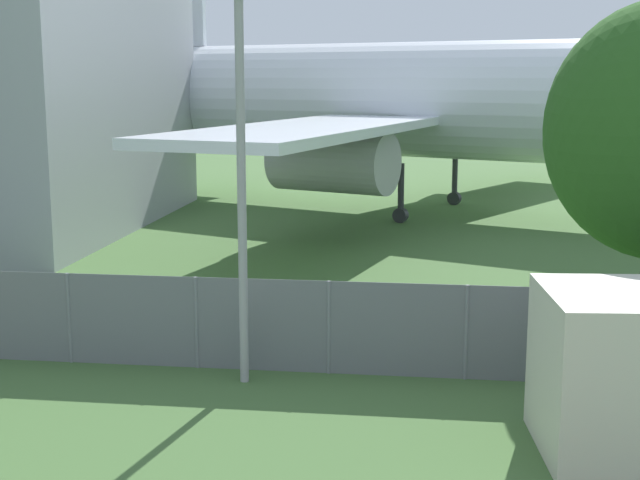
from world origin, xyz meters
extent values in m
cylinder|color=slate|center=(-2.55, 10.70, 0.89)|extent=(0.07, 0.07, 1.79)
cylinder|color=slate|center=(0.00, 10.70, 0.89)|extent=(0.07, 0.07, 1.79)
cylinder|color=slate|center=(2.55, 10.70, 0.89)|extent=(0.07, 0.07, 1.79)
cylinder|color=slate|center=(5.09, 10.70, 0.89)|extent=(0.07, 0.07, 1.79)
cylinder|color=slate|center=(7.64, 10.70, 0.89)|extent=(0.07, 0.07, 1.79)
cube|color=slate|center=(0.00, 10.70, 0.89)|extent=(56.00, 0.01, 1.79)
cylinder|color=white|center=(5.72, 30.45, 4.57)|extent=(31.48, 16.62, 4.61)
cone|color=white|center=(-11.79, 37.74, 4.57)|extent=(6.91, 6.04, 4.15)
cube|color=white|center=(7.90, 39.87, 3.88)|extent=(11.25, 14.76, 0.30)
cylinder|color=#939399|center=(6.68, 38.03, 2.69)|extent=(4.63, 3.51, 2.07)
cube|color=white|center=(0.57, 22.25, 3.88)|extent=(8.01, 15.15, 0.30)
cylinder|color=#939399|center=(1.02, 24.42, 2.69)|extent=(4.63, 3.51, 2.07)
cube|color=white|center=(-7.86, 36.10, 5.03)|extent=(7.30, 10.78, 0.20)
cylinder|color=#2D2D33|center=(5.30, 33.62, 1.13)|extent=(0.24, 0.24, 2.27)
cylinder|color=#2D2D33|center=(5.30, 33.62, 0.28)|extent=(0.63, 0.49, 0.56)
cylinder|color=#2D2D33|center=(3.17, 28.51, 1.13)|extent=(0.24, 0.24, 2.27)
cylinder|color=#2D2D33|center=(3.17, 28.51, 0.28)|extent=(0.63, 0.49, 0.56)
cylinder|color=#99999E|center=(1.06, 10.05, 3.48)|extent=(0.16, 0.16, 6.97)
camera|label=1|loc=(4.46, -5.28, 5.54)|focal=50.00mm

